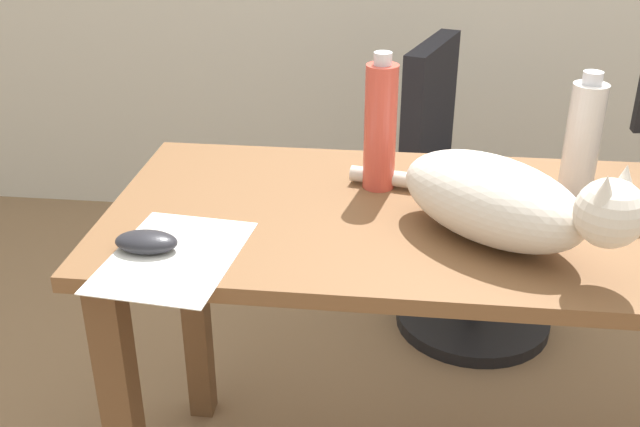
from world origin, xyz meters
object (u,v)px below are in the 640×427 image
Objects in this scene: office_chair at (466,215)px; cat at (503,200)px; spray_bottle at (380,126)px; computer_mouse at (146,242)px; water_bottle at (583,138)px.

office_chair is 1.84× the size of cat.
cat is 0.31m from spray_bottle.
cat reaches higher than computer_mouse.
spray_bottle is (0.38, 0.32, 0.11)m from computer_mouse.
cat is at bearing -126.76° from water_bottle.
office_chair is 8.06× the size of computer_mouse.
water_bottle is at bearing 23.42° from computer_mouse.
office_chair is 3.57× the size of water_bottle.
water_bottle is 0.40m from spray_bottle.
spray_bottle is at bearing 39.62° from computer_mouse.
water_bottle is (0.17, 0.23, 0.04)m from cat.
water_bottle reaches higher than office_chair.
computer_mouse is (-0.63, -0.97, 0.39)m from office_chair.
computer_mouse is at bearing -123.01° from office_chair.
spray_bottle is (-0.25, -0.66, 0.51)m from office_chair.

